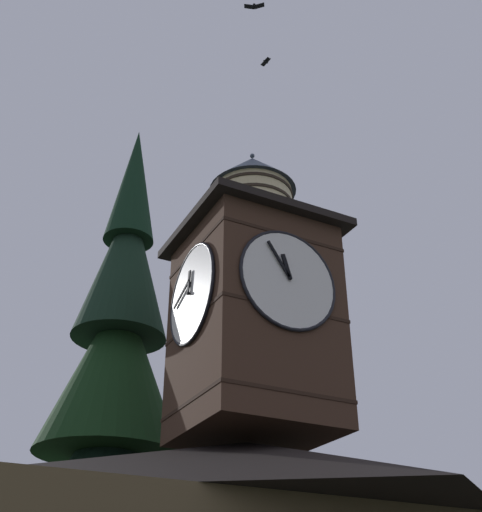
{
  "coord_description": "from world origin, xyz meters",
  "views": [
    {
      "loc": [
        6.44,
        14.15,
        1.63
      ],
      "look_at": [
        -1.76,
        -1.82,
        11.95
      ],
      "focal_mm": 46.35,
      "sensor_mm": 36.0,
      "label": 1
    }
  ],
  "objects_px": {
    "moon": "(206,472)",
    "flying_bird_low": "(254,6)",
    "flying_bird_high": "(266,62)",
    "pine_tree_behind": "(113,397)",
    "clock_tower": "(253,299)"
  },
  "relations": [
    {
      "from": "moon",
      "to": "flying_bird_low",
      "type": "distance_m",
      "value": 46.97
    },
    {
      "from": "moon",
      "to": "flying_bird_high",
      "type": "relative_size",
      "value": 3.64
    },
    {
      "from": "pine_tree_behind",
      "to": "flying_bird_low",
      "type": "relative_size",
      "value": 32.23
    },
    {
      "from": "clock_tower",
      "to": "flying_bird_high",
      "type": "xyz_separation_m",
      "value": [
        -0.65,
        -0.02,
        10.18
      ]
    },
    {
      "from": "pine_tree_behind",
      "to": "flying_bird_high",
      "type": "distance_m",
      "value": 13.55
    },
    {
      "from": "pine_tree_behind",
      "to": "moon",
      "type": "xyz_separation_m",
      "value": [
        -18.96,
        -34.19,
        5.65
      ]
    },
    {
      "from": "clock_tower",
      "to": "flying_bird_high",
      "type": "relative_size",
      "value": 20.43
    },
    {
      "from": "flying_bird_low",
      "to": "clock_tower",
      "type": "bearing_deg",
      "value": -116.05
    },
    {
      "from": "moon",
      "to": "flying_bird_low",
      "type": "relative_size",
      "value": 2.71
    },
    {
      "from": "pine_tree_behind",
      "to": "flying_bird_low",
      "type": "xyz_separation_m",
      "value": [
        -0.89,
        8.87,
        10.69
      ]
    },
    {
      "from": "moon",
      "to": "pine_tree_behind",
      "type": "bearing_deg",
      "value": 61.0
    },
    {
      "from": "flying_bird_high",
      "to": "clock_tower",
      "type": "bearing_deg",
      "value": 2.14
    },
    {
      "from": "clock_tower",
      "to": "moon",
      "type": "distance_m",
      "value": 43.77
    },
    {
      "from": "flying_bird_low",
      "to": "moon",
      "type": "bearing_deg",
      "value": -112.76
    },
    {
      "from": "flying_bird_low",
      "to": "pine_tree_behind",
      "type": "bearing_deg",
      "value": -84.27
    }
  ]
}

